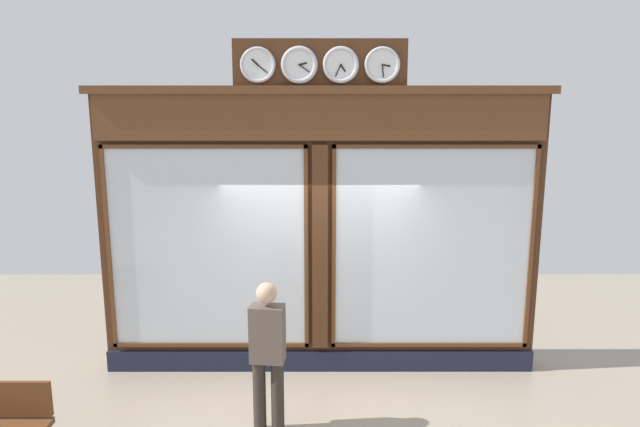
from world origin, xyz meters
name	(u,v)px	position (x,y,z in m)	size (l,w,h in m)	color
shop_facade	(320,230)	(0.00, -0.13, 1.89)	(5.74, 0.42, 4.26)	#4C2B16
pedestrian	(268,351)	(0.56, 1.44, 0.93)	(0.38, 0.26, 1.69)	#312A24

